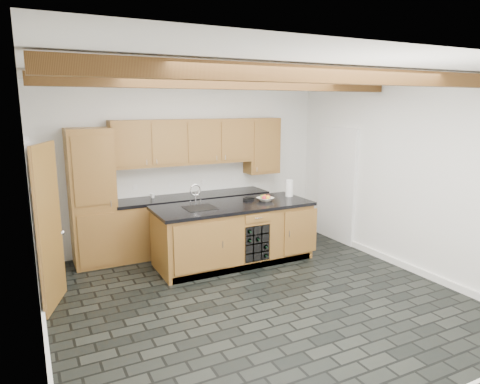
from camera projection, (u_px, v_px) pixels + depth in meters
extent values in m
plane|color=black|center=(257.00, 297.00, 5.51)|extent=(5.00, 5.00, 0.00)
plane|color=white|center=(187.00, 166.00, 7.42)|extent=(5.00, 0.00, 5.00)
plane|color=white|center=(31.00, 214.00, 4.12)|extent=(0.00, 5.00, 5.00)
plane|color=white|center=(405.00, 176.00, 6.33)|extent=(0.00, 5.00, 5.00)
plane|color=white|center=(258.00, 72.00, 4.95)|extent=(5.00, 5.00, 0.00)
cube|color=#533415|center=(322.00, 75.00, 3.92)|extent=(4.90, 0.15, 0.15)
cube|color=#533415|center=(236.00, 84.00, 5.49)|extent=(4.90, 0.15, 0.15)
cube|color=white|center=(46.00, 340.00, 4.40)|extent=(0.04, 5.00, 0.10)
cube|color=white|center=(397.00, 262.00, 6.59)|extent=(0.04, 5.00, 0.10)
cube|color=white|center=(34.00, 220.00, 5.35)|extent=(0.06, 0.94, 2.04)
cube|color=brown|center=(49.00, 227.00, 5.12)|extent=(0.31, 0.77, 2.00)
cube|color=white|center=(336.00, 185.00, 7.71)|extent=(0.06, 0.98, 2.04)
cube|color=black|center=(338.00, 186.00, 7.72)|extent=(0.02, 0.86, 1.96)
cube|color=brown|center=(92.00, 198.00, 6.49)|extent=(0.65, 0.60, 2.10)
cube|color=brown|center=(193.00, 223.00, 7.33)|extent=(2.60, 0.60, 0.88)
cube|color=black|center=(193.00, 197.00, 7.24)|extent=(2.64, 0.62, 0.05)
cube|color=white|center=(187.00, 178.00, 7.44)|extent=(2.60, 0.02, 0.52)
cube|color=brown|center=(183.00, 142.00, 7.12)|extent=(2.40, 0.35, 0.75)
cube|color=brown|center=(262.00, 146.00, 7.81)|extent=(0.60, 0.35, 1.00)
cube|color=brown|center=(233.00, 235.00, 6.69)|extent=(2.40, 0.90, 0.88)
cube|color=black|center=(233.00, 206.00, 6.60)|extent=(2.46, 0.96, 0.05)
cube|color=brown|center=(201.00, 248.00, 5.96)|extent=(0.80, 0.02, 0.70)
cube|color=brown|center=(301.00, 232.00, 6.70)|extent=(0.60, 0.02, 0.70)
cube|color=black|center=(253.00, 241.00, 6.51)|extent=(0.42, 0.30, 0.56)
cylinder|color=black|center=(262.00, 245.00, 6.55)|extent=(0.07, 0.26, 0.07)
cylinder|color=black|center=(254.00, 237.00, 6.46)|extent=(0.07, 0.26, 0.07)
cylinder|color=black|center=(246.00, 230.00, 6.37)|extent=(0.07, 0.26, 0.07)
cylinder|color=black|center=(262.00, 253.00, 6.57)|extent=(0.07, 0.26, 0.07)
cylinder|color=black|center=(246.00, 238.00, 6.39)|extent=(0.07, 0.26, 0.07)
cube|color=black|center=(200.00, 208.00, 6.35)|extent=(0.45, 0.40, 0.02)
cylinder|color=silver|center=(195.00, 199.00, 6.49)|extent=(0.02, 0.02, 0.20)
torus|color=silver|center=(195.00, 190.00, 6.46)|extent=(0.18, 0.02, 0.18)
cylinder|color=silver|center=(191.00, 203.00, 6.46)|extent=(0.02, 0.02, 0.08)
cylinder|color=silver|center=(200.00, 202.00, 6.53)|extent=(0.02, 0.02, 0.08)
cube|color=black|center=(249.00, 199.00, 6.87)|extent=(0.19, 0.15, 0.04)
cylinder|color=black|center=(249.00, 197.00, 6.87)|extent=(0.11, 0.11, 0.01)
imported|color=beige|center=(265.00, 199.00, 6.79)|extent=(0.30, 0.30, 0.06)
sphere|color=red|center=(268.00, 197.00, 6.81)|extent=(0.07, 0.07, 0.07)
sphere|color=orange|center=(265.00, 197.00, 6.84)|extent=(0.07, 0.07, 0.07)
sphere|color=olive|center=(262.00, 197.00, 6.80)|extent=(0.07, 0.07, 0.07)
sphere|color=#B41B29|center=(264.00, 198.00, 6.74)|extent=(0.07, 0.07, 0.07)
sphere|color=gold|center=(268.00, 198.00, 6.75)|extent=(0.07, 0.07, 0.07)
cylinder|color=white|center=(289.00, 188.00, 7.14)|extent=(0.12, 0.12, 0.28)
imported|color=white|center=(153.00, 196.00, 7.02)|extent=(0.10, 0.10, 0.08)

